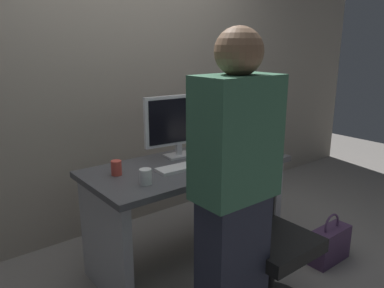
{
  "coord_description": "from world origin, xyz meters",
  "views": [
    {
      "loc": [
        -1.53,
        -1.98,
        1.57
      ],
      "look_at": [
        0.0,
        -0.05,
        0.9
      ],
      "focal_mm": 35.24,
      "sensor_mm": 36.0,
      "label": 1
    }
  ],
  "objects_px": {
    "office_chair": "(265,243)",
    "keyboard": "(187,166)",
    "mouse": "(217,157)",
    "cup_by_monitor": "(116,168)",
    "desk": "(188,194)",
    "book_stack": "(223,143)",
    "person_at_desk": "(234,198)",
    "monitor": "(179,123)",
    "cell_phone": "(254,153)",
    "cup_near_keyboard": "(145,177)",
    "handbag": "(330,244)"
  },
  "relations": [
    {
      "from": "cup_near_keyboard",
      "to": "cell_phone",
      "type": "height_order",
      "value": "cup_near_keyboard"
    },
    {
      "from": "person_at_desk",
      "to": "handbag",
      "type": "xyz_separation_m",
      "value": [
        1.13,
        0.12,
        -0.7
      ]
    },
    {
      "from": "mouse",
      "to": "cup_by_monitor",
      "type": "relative_size",
      "value": 1.06
    },
    {
      "from": "keyboard",
      "to": "cell_phone",
      "type": "height_order",
      "value": "keyboard"
    },
    {
      "from": "monitor",
      "to": "handbag",
      "type": "height_order",
      "value": "monitor"
    },
    {
      "from": "person_at_desk",
      "to": "keyboard",
      "type": "height_order",
      "value": "person_at_desk"
    },
    {
      "from": "person_at_desk",
      "to": "mouse",
      "type": "relative_size",
      "value": 16.39
    },
    {
      "from": "office_chair",
      "to": "keyboard",
      "type": "height_order",
      "value": "office_chair"
    },
    {
      "from": "person_at_desk",
      "to": "keyboard",
      "type": "relative_size",
      "value": 3.81
    },
    {
      "from": "cup_near_keyboard",
      "to": "cup_by_monitor",
      "type": "relative_size",
      "value": 1.0
    },
    {
      "from": "desk",
      "to": "mouse",
      "type": "distance_m",
      "value": 0.34
    },
    {
      "from": "office_chair",
      "to": "person_at_desk",
      "type": "xyz_separation_m",
      "value": [
        -0.36,
        -0.09,
        0.41
      ]
    },
    {
      "from": "keyboard",
      "to": "cup_by_monitor",
      "type": "height_order",
      "value": "cup_by_monitor"
    },
    {
      "from": "mouse",
      "to": "cup_by_monitor",
      "type": "bearing_deg",
      "value": 168.16
    },
    {
      "from": "desk",
      "to": "mouse",
      "type": "height_order",
      "value": "mouse"
    },
    {
      "from": "keyboard",
      "to": "person_at_desk",
      "type": "bearing_deg",
      "value": -107.04
    },
    {
      "from": "desk",
      "to": "cup_near_keyboard",
      "type": "bearing_deg",
      "value": -159.77
    },
    {
      "from": "desk",
      "to": "monitor",
      "type": "distance_m",
      "value": 0.52
    },
    {
      "from": "office_chair",
      "to": "person_at_desk",
      "type": "relative_size",
      "value": 0.57
    },
    {
      "from": "office_chair",
      "to": "monitor",
      "type": "relative_size",
      "value": 1.74
    },
    {
      "from": "book_stack",
      "to": "keyboard",
      "type": "bearing_deg",
      "value": -158.23
    },
    {
      "from": "cup_by_monitor",
      "to": "book_stack",
      "type": "xyz_separation_m",
      "value": [
        0.96,
        0.05,
        -0.01
      ]
    },
    {
      "from": "person_at_desk",
      "to": "cup_by_monitor",
      "type": "xyz_separation_m",
      "value": [
        -0.17,
        0.88,
        -0.04
      ]
    },
    {
      "from": "monitor",
      "to": "cell_phone",
      "type": "xyz_separation_m",
      "value": [
        0.49,
        -0.3,
        -0.25
      ]
    },
    {
      "from": "cup_near_keyboard",
      "to": "book_stack",
      "type": "xyz_separation_m",
      "value": [
        0.9,
        0.3,
        -0.01
      ]
    },
    {
      "from": "desk",
      "to": "office_chair",
      "type": "relative_size",
      "value": 1.52
    },
    {
      "from": "desk",
      "to": "cup_by_monitor",
      "type": "relative_size",
      "value": 15.11
    },
    {
      "from": "office_chair",
      "to": "keyboard",
      "type": "xyz_separation_m",
      "value": [
        -0.1,
        0.62,
        0.33
      ]
    },
    {
      "from": "cup_near_keyboard",
      "to": "book_stack",
      "type": "relative_size",
      "value": 0.46
    },
    {
      "from": "handbag",
      "to": "book_stack",
      "type": "bearing_deg",
      "value": 112.66
    },
    {
      "from": "cup_by_monitor",
      "to": "handbag",
      "type": "bearing_deg",
      "value": -30.36
    },
    {
      "from": "monitor",
      "to": "book_stack",
      "type": "height_order",
      "value": "monitor"
    },
    {
      "from": "monitor",
      "to": "book_stack",
      "type": "xyz_separation_m",
      "value": [
        0.41,
        -0.03,
        -0.22
      ]
    },
    {
      "from": "person_at_desk",
      "to": "book_stack",
      "type": "height_order",
      "value": "person_at_desk"
    },
    {
      "from": "office_chair",
      "to": "keyboard",
      "type": "distance_m",
      "value": 0.71
    },
    {
      "from": "keyboard",
      "to": "cup_by_monitor",
      "type": "bearing_deg",
      "value": 162.6
    },
    {
      "from": "person_at_desk",
      "to": "desk",
      "type": "bearing_deg",
      "value": 67.54
    },
    {
      "from": "person_at_desk",
      "to": "monitor",
      "type": "relative_size",
      "value": 3.03
    },
    {
      "from": "office_chair",
      "to": "cup_near_keyboard",
      "type": "relative_size",
      "value": 9.94
    },
    {
      "from": "keyboard",
      "to": "book_stack",
      "type": "xyz_separation_m",
      "value": [
        0.53,
        0.21,
        0.03
      ]
    },
    {
      "from": "book_stack",
      "to": "mouse",
      "type": "bearing_deg",
      "value": -140.56
    },
    {
      "from": "desk",
      "to": "keyboard",
      "type": "relative_size",
      "value": 3.32
    },
    {
      "from": "monitor",
      "to": "desk",
      "type": "bearing_deg",
      "value": -106.69
    },
    {
      "from": "person_at_desk",
      "to": "handbag",
      "type": "height_order",
      "value": "person_at_desk"
    },
    {
      "from": "person_at_desk",
      "to": "cell_phone",
      "type": "bearing_deg",
      "value": 37.32
    },
    {
      "from": "keyboard",
      "to": "cell_phone",
      "type": "xyz_separation_m",
      "value": [
        0.61,
        -0.06,
        -0.01
      ]
    },
    {
      "from": "monitor",
      "to": "handbag",
      "type": "xyz_separation_m",
      "value": [
        0.75,
        -0.84,
        -0.87
      ]
    },
    {
      "from": "office_chair",
      "to": "cup_near_keyboard",
      "type": "distance_m",
      "value": 0.81
    },
    {
      "from": "office_chair",
      "to": "handbag",
      "type": "relative_size",
      "value": 2.49
    },
    {
      "from": "office_chair",
      "to": "cup_by_monitor",
      "type": "xyz_separation_m",
      "value": [
        -0.54,
        0.79,
        0.37
      ]
    }
  ]
}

